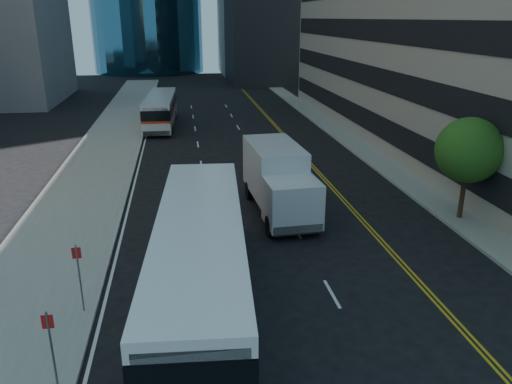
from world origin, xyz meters
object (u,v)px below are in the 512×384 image
bus_rear (161,109)px  box_truck (279,179)px  street_tree (469,150)px  bus_front (200,261)px

bus_rear → box_truck: size_ratio=1.53×
street_tree → bus_rear: street_tree is taller
street_tree → bus_front: (-13.33, -6.23, -1.78)m
bus_front → bus_rear: 32.07m
box_truck → bus_front: bearing=-120.3°
bus_rear → box_truck: (6.69, -23.37, 0.25)m
street_tree → bus_rear: bearing=121.2°
bus_rear → box_truck: 24.31m
street_tree → box_truck: 9.40m
box_truck → street_tree: bearing=-18.2°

